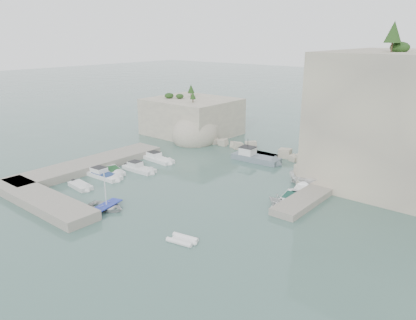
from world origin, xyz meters
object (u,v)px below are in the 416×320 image
Objects in this scene: motorboat_b at (139,171)px; tender_east_d at (305,186)px; motorboat_d at (104,177)px; tender_east_c at (300,194)px; motorboat_c at (114,172)px; rowboat at (107,209)px; tender_east_b at (289,199)px; inflatable_dinghy at (182,241)px; work_boat at (256,161)px; motorboat_e at (81,188)px; tender_east_a at (278,207)px; motorboat_a at (158,161)px.

tender_east_d reaches higher than motorboat_b.
tender_east_c is at bearing 23.52° from motorboat_d.
motorboat_b and motorboat_d have the same top height.
rowboat reaches higher than motorboat_c.
tender_east_b is (24.37, 7.34, 0.00)m from motorboat_c.
work_boat reaches higher than inflatable_dinghy.
tender_east_b is (22.64, 13.92, 0.00)m from motorboat_e.
inflatable_dinghy is 21.32m from tender_east_d.
tender_east_b and tender_east_c have the same top height.
tender_east_b is (14.53, 15.85, 0.00)m from rowboat.
tender_east_a is 0.69× the size of tender_east_b.
motorboat_e is at bearing 133.61° from tender_east_a.
work_boat reaches higher than tender_east_b.
rowboat is 1.41× the size of tender_east_a.
motorboat_e is at bearing -82.98° from motorboat_a.
inflatable_dinghy is at bearing -34.94° from motorboat_a.
inflatable_dinghy is 0.60× the size of tender_east_d.
motorboat_b is 0.69× the size of work_boat.
tender_east_d is at bearing -28.06° from work_boat.
rowboat is 0.52× the size of work_boat.
motorboat_a is at bearing 99.80° from motorboat_e.
motorboat_c is at bearing 118.03° from tender_east_a.
motorboat_e is 0.83× the size of tender_east_d.
rowboat is 26.41m from work_boat.
motorboat_b is 3.66m from motorboat_c.
motorboat_a is 23.87m from tender_east_a.
tender_east_d is (21.37, 9.92, 0.00)m from motorboat_b.
motorboat_b reaches higher than tender_east_c.
work_boat reaches higher than rowboat.
inflatable_dinghy is (21.61, -8.48, 0.00)m from motorboat_c.
tender_east_a reaches higher than motorboat_a.
tender_east_d reaches higher than inflatable_dinghy.
work_boat is (12.06, 19.94, 0.00)m from motorboat_d.
rowboat is 0.96× the size of tender_east_b.
motorboat_d is 27.48m from tender_east_d.
motorboat_d is 26.68m from tender_east_c.
motorboat_b is 1.41× the size of motorboat_e.
motorboat_d is at bearing -87.54° from motorboat_a.
tender_east_c is at bearing -52.53° from rowboat.
tender_east_a is at bearing 169.60° from tender_east_b.
tender_east_c is (22.85, 16.16, 0.00)m from motorboat_e.
motorboat_c is at bearing 103.41° from motorboat_d.
tender_east_c is (0.21, 2.24, 0.00)m from tender_east_b.
motorboat_a is at bearing 103.50° from motorboat_b.
tender_east_d is at bearing 1.34° from tender_east_c.
inflatable_dinghy is at bearing -103.19° from rowboat.
tender_east_c is at bearing 7.28° from motorboat_a.
rowboat is 0.89× the size of tender_east_d.
inflatable_dinghy is 27.69m from work_boat.
rowboat is 23.34m from tender_east_c.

